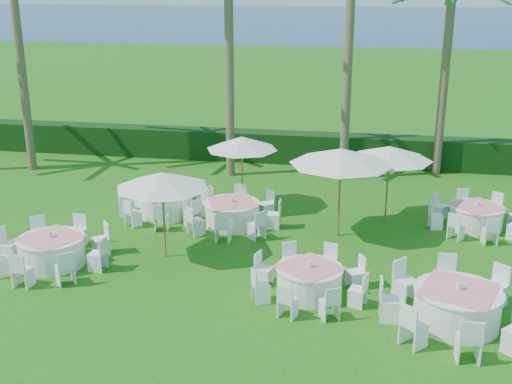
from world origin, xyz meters
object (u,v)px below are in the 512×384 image
at_px(umbrella_b, 341,156).
at_px(banquet_table_a, 52,250).
at_px(umbrella_d, 389,153).
at_px(banquet_table_f, 476,216).
at_px(banquet_table_c, 457,306).
at_px(banquet_table_d, 166,204).
at_px(banquet_table_e, 232,213).
at_px(umbrella_a, 162,180).
at_px(umbrella_c, 242,143).
at_px(banquet_table_b, 309,280).

bearing_deg(umbrella_b, banquet_table_a, -155.50).
xyz_separation_m(banquet_table_a, umbrella_d, (8.58, 4.67, 1.78)).
relative_size(banquet_table_f, umbrella_d, 1.09).
bearing_deg(banquet_table_c, banquet_table_f, 78.26).
xyz_separation_m(banquet_table_d, banquet_table_e, (2.21, -0.48, -0.00)).
distance_m(banquet_table_e, banquet_table_f, 7.29).
distance_m(banquet_table_f, umbrella_b, 4.68).
height_order(banquet_table_f, umbrella_a, umbrella_a).
relative_size(banquet_table_c, banquet_table_d, 1.11).
bearing_deg(banquet_table_d, umbrella_d, 5.23).
bearing_deg(umbrella_c, umbrella_d, -6.31).
relative_size(umbrella_c, umbrella_d, 0.92).
height_order(banquet_table_c, banquet_table_d, banquet_table_c).
distance_m(banquet_table_c, umbrella_a, 7.80).
bearing_deg(banquet_table_e, banquet_table_b, -56.16).
relative_size(banquet_table_a, banquet_table_e, 1.03).
bearing_deg(banquet_table_c, banquet_table_e, 140.68).
height_order(banquet_table_b, umbrella_d, umbrella_d).
relative_size(banquet_table_b, banquet_table_f, 0.98).
xyz_separation_m(banquet_table_f, umbrella_c, (-7.21, 0.56, 1.80)).
xyz_separation_m(banquet_table_e, umbrella_b, (3.20, -0.28, 1.99)).
distance_m(banquet_table_e, umbrella_b, 3.78).
bearing_deg(banquet_table_d, banquet_table_c, -33.32).
bearing_deg(banquet_table_c, umbrella_b, 121.04).
height_order(banquet_table_c, umbrella_c, umbrella_c).
distance_m(banquet_table_a, umbrella_c, 6.78).
xyz_separation_m(banquet_table_e, umbrella_a, (-1.27, -2.57, 1.75)).
height_order(banquet_table_e, umbrella_b, umbrella_b).
xyz_separation_m(banquet_table_b, umbrella_d, (1.83, 5.18, 1.81)).
height_order(umbrella_b, umbrella_d, umbrella_b).
height_order(banquet_table_e, umbrella_c, umbrella_c).
xyz_separation_m(banquet_table_e, umbrella_c, (0.00, 1.61, 1.77)).
height_order(banquet_table_a, banquet_table_f, banquet_table_a).
distance_m(banquet_table_d, umbrella_b, 5.81).
height_order(umbrella_a, umbrella_d, umbrella_d).
xyz_separation_m(umbrella_b, umbrella_c, (-3.20, 1.89, -0.21)).
bearing_deg(banquet_table_d, banquet_table_b, -42.71).
xyz_separation_m(banquet_table_f, umbrella_d, (-2.65, 0.06, 1.81)).
bearing_deg(banquet_table_d, umbrella_a, -73.00).
bearing_deg(banquet_table_f, umbrella_b, -161.76).
bearing_deg(banquet_table_f, umbrella_c, 175.52).
bearing_deg(banquet_table_c, banquet_table_b, 165.82).
xyz_separation_m(banquet_table_c, umbrella_c, (-5.98, 6.51, 1.73)).
xyz_separation_m(banquet_table_e, umbrella_d, (4.56, 1.10, 1.79)).
xyz_separation_m(banquet_table_a, banquet_table_d, (1.81, 4.05, -0.01)).
bearing_deg(umbrella_b, banquet_table_c, -58.96).
bearing_deg(umbrella_a, umbrella_d, 32.19).
distance_m(banquet_table_a, banquet_table_b, 6.77).
bearing_deg(umbrella_d, umbrella_b, -134.68).
distance_m(umbrella_a, umbrella_b, 5.03).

